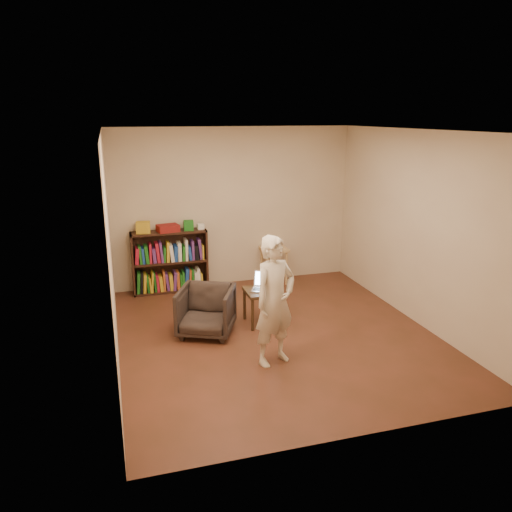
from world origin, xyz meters
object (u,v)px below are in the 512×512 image
object	(u,v)px
side_table	(263,296)
armchair	(206,311)
person	(275,301)
laptop	(264,285)
stool	(274,255)
bookshelf	(170,265)

from	to	relation	value
side_table	armchair	bearing A→B (deg)	-171.55
person	armchair	bearing A→B (deg)	99.45
laptop	armchair	bearing A→B (deg)	-143.11
side_table	person	bearing A→B (deg)	-100.39
stool	person	xyz separation A→B (m)	(-0.90, -2.71, 0.26)
stool	side_table	size ratio (longest dim) A/B	1.27
side_table	laptop	world-z (taller)	laptop
stool	armchair	world-z (taller)	armchair
person	side_table	bearing A→B (deg)	57.40
side_table	laptop	distance (m)	0.14
bookshelf	side_table	size ratio (longest dim) A/B	2.48
stool	armchair	distance (m)	2.30
armchair	laptop	distance (m)	0.88
bookshelf	stool	world-z (taller)	bookshelf
laptop	bookshelf	bearing A→B (deg)	149.78
stool	side_table	distance (m)	1.75
armchair	laptop	size ratio (longest dim) A/B	1.69
bookshelf	stool	bearing A→B (deg)	-2.66
armchair	stool	bearing A→B (deg)	73.23
side_table	laptop	xyz separation A→B (m)	(0.03, 0.03, 0.14)
bookshelf	side_table	bearing A→B (deg)	-58.04
bookshelf	person	bearing A→B (deg)	-73.08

